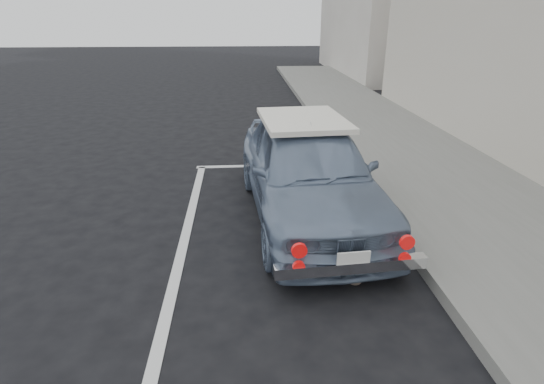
{
  "coord_description": "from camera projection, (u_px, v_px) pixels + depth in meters",
  "views": [
    {
      "loc": [
        -0.13,
        -1.13,
        2.66
      ],
      "look_at": [
        0.2,
        3.42,
        0.75
      ],
      "focal_mm": 28.0,
      "sensor_mm": 36.0,
      "label": 1
    }
  ],
  "objects": [
    {
      "name": "pline_side",
      "position": [
        177.0,
        270.0,
        4.77
      ],
      "size": [
        0.12,
        7.0,
        0.01
      ],
      "primitive_type": "cube",
      "color": "silver",
      "rests_on": "ground"
    },
    {
      "name": "retro_coupe",
      "position": [
        308.0,
        170.0,
        5.83
      ],
      "size": [
        1.91,
        4.14,
        1.37
      ],
      "rotation": [
        0.0,
        0.0,
        0.07
      ],
      "color": "#7184A1",
      "rests_on": "ground"
    },
    {
      "name": "pline_front",
      "position": [
        276.0,
        165.0,
        8.08
      ],
      "size": [
        3.0,
        0.12,
        0.01
      ],
      "primitive_type": "cube",
      "color": "silver",
      "rests_on": "ground"
    },
    {
      "name": "cat",
      "position": [
        354.0,
        275.0,
        4.51
      ],
      "size": [
        0.23,
        0.42,
        0.23
      ],
      "rotation": [
        0.0,
        0.0,
        0.17
      ],
      "color": "brown",
      "rests_on": "ground"
    }
  ]
}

